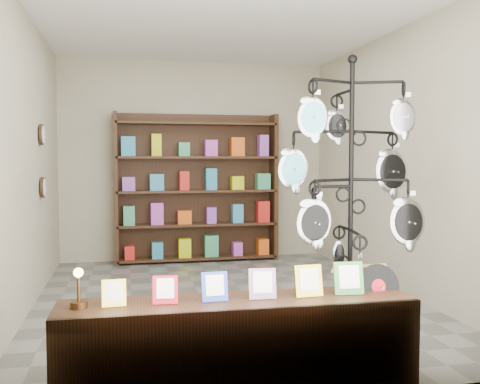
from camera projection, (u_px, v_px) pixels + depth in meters
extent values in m
plane|color=slate|center=(226.00, 299.00, 5.80)|extent=(5.00, 5.00, 0.00)
plane|color=#B5AC92|center=(195.00, 161.00, 8.15)|extent=(4.00, 0.00, 4.00)
plane|color=#B5AC92|center=(301.00, 162.00, 3.27)|extent=(4.00, 0.00, 4.00)
plane|color=#B5AC92|center=(27.00, 161.00, 5.29)|extent=(0.00, 5.00, 5.00)
plane|color=#B5AC92|center=(396.00, 161.00, 6.13)|extent=(0.00, 5.00, 5.00)
plane|color=white|center=(225.00, 19.00, 5.62)|extent=(5.00, 5.00, 0.00)
cylinder|color=black|center=(349.00, 345.00, 4.32)|extent=(0.49, 0.49, 0.03)
cylinder|color=black|center=(351.00, 207.00, 4.25)|extent=(0.04, 0.04, 2.28)
sphere|color=black|center=(352.00, 59.00, 4.18)|extent=(0.08, 0.08, 0.08)
ellipsoid|color=silver|center=(339.00, 254.00, 4.51)|extent=(0.12, 0.04, 0.24)
cube|color=tan|center=(360.00, 266.00, 3.95)|extent=(0.43, 0.04, 0.04)
cube|color=black|center=(239.00, 343.00, 3.57)|extent=(2.38, 0.53, 0.58)
cube|color=gold|center=(114.00, 293.00, 3.39)|extent=(0.15, 0.06, 0.17)
cube|color=#AC0D1C|center=(165.00, 290.00, 3.45)|extent=(0.16, 0.06, 0.18)
cube|color=#263FA5|center=(215.00, 287.00, 3.51)|extent=(0.17, 0.06, 0.19)
cube|color=#E54C33|center=(262.00, 284.00, 3.58)|extent=(0.18, 0.06, 0.20)
cube|color=gold|center=(308.00, 281.00, 3.64)|extent=(0.20, 0.07, 0.21)
cube|color=#337233|center=(349.00, 278.00, 3.69)|extent=(0.21, 0.07, 0.23)
cylinder|color=black|center=(378.00, 287.00, 3.80)|extent=(0.32, 0.08, 0.32)
cylinder|color=#AC0D1C|center=(378.00, 287.00, 3.80)|extent=(0.11, 0.03, 0.11)
cylinder|color=#482D14|center=(79.00, 305.00, 3.35)|extent=(0.11, 0.11, 0.04)
cylinder|color=#482D14|center=(79.00, 290.00, 3.35)|extent=(0.02, 0.02, 0.15)
sphere|color=#FFBF59|center=(78.00, 273.00, 3.34)|extent=(0.06, 0.06, 0.06)
cube|color=black|center=(196.00, 187.00, 8.12)|extent=(2.40, 0.04, 2.20)
cube|color=black|center=(116.00, 189.00, 7.71)|extent=(0.06, 0.36, 2.20)
cube|color=black|center=(273.00, 187.00, 8.21)|extent=(0.06, 0.36, 2.20)
cube|color=black|center=(198.00, 257.00, 8.02)|extent=(2.36, 0.36, 0.04)
cube|color=black|center=(197.00, 224.00, 7.99)|extent=(2.36, 0.36, 0.03)
cube|color=black|center=(197.00, 191.00, 7.96)|extent=(2.36, 0.36, 0.04)
cube|color=black|center=(197.00, 157.00, 7.93)|extent=(2.36, 0.36, 0.04)
cube|color=black|center=(197.00, 124.00, 7.90)|extent=(2.36, 0.36, 0.04)
cylinder|color=black|center=(42.00, 135.00, 6.06)|extent=(0.03, 0.24, 0.24)
cylinder|color=black|center=(43.00, 187.00, 6.09)|extent=(0.03, 0.24, 0.24)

